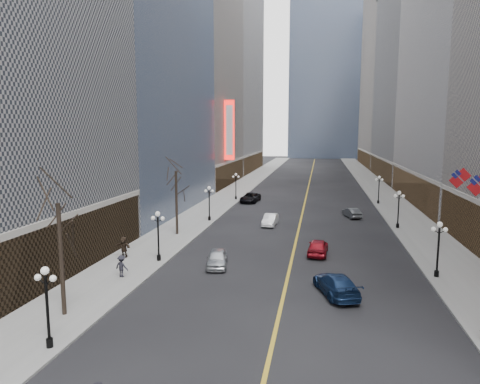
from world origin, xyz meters
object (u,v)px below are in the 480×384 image
at_px(streetlamp_east_3, 379,187).
at_px(streetlamp_west_2, 209,200).
at_px(streetlamp_west_1, 158,231).
at_px(car_sb_near, 336,284).
at_px(streetlamp_east_2, 399,205).
at_px(streetlamp_west_0, 47,299).
at_px(streetlamp_east_1, 439,243).
at_px(car_nb_mid, 270,220).
at_px(streetlamp_west_3, 236,183).
at_px(car_sb_far, 352,213).
at_px(car_nb_near, 217,258).
at_px(car_nb_far, 250,198).
at_px(car_sb_mid, 318,247).

height_order(streetlamp_east_3, streetlamp_west_2, same).
height_order(streetlamp_west_1, car_sb_near, streetlamp_west_1).
height_order(streetlamp_east_2, streetlamp_west_0, same).
bearing_deg(streetlamp_west_1, car_sb_near, -17.89).
bearing_deg(streetlamp_west_1, streetlamp_east_1, 0.00).
bearing_deg(car_nb_mid, streetlamp_west_0, -100.65).
xyz_separation_m(streetlamp_west_3, car_sb_far, (18.60, -11.86, -2.24)).
distance_m(streetlamp_west_1, car_nb_near, 5.92).
bearing_deg(streetlamp_west_2, streetlamp_east_2, 0.00).
distance_m(streetlamp_east_2, streetlamp_east_3, 18.00).
xyz_separation_m(streetlamp_west_0, car_nb_far, (2.80, 50.28, -2.12)).
bearing_deg(car_nb_mid, streetlamp_east_3, 53.89).
relative_size(streetlamp_east_2, car_sb_far, 1.12).
bearing_deg(car_nb_mid, streetlamp_west_2, 176.86).
distance_m(streetlamp_west_3, car_nb_near, 36.74).
relative_size(car_nb_mid, car_nb_far, 0.76).
height_order(car_nb_mid, car_sb_far, car_nb_mid).
xyz_separation_m(streetlamp_west_0, car_sb_near, (15.52, 10.99, -2.13)).
relative_size(streetlamp_east_3, streetlamp_west_0, 1.00).
relative_size(streetlamp_west_0, car_nb_near, 1.04).
distance_m(car_nb_near, car_nb_mid, 17.56).
relative_size(streetlamp_east_1, car_sb_mid, 1.00).
relative_size(car_sb_near, car_sb_mid, 1.18).
bearing_deg(streetlamp_east_1, streetlamp_east_2, 90.00).
xyz_separation_m(streetlamp_west_2, car_sb_near, (15.52, -23.01, -2.13)).
xyz_separation_m(streetlamp_east_1, car_nb_mid, (-15.46, 17.10, -2.19)).
relative_size(streetlamp_east_1, car_nb_far, 0.80).
bearing_deg(car_sb_mid, streetlamp_west_3, -61.64).
distance_m(car_sb_mid, car_sb_far, 19.57).
relative_size(streetlamp_west_3, car_sb_near, 0.85).
distance_m(streetlamp_east_2, car_sb_far, 8.22).
height_order(streetlamp_west_1, streetlamp_west_3, same).
bearing_deg(car_sb_near, streetlamp_east_2, -128.21).
height_order(streetlamp_west_1, car_sb_far, streetlamp_west_1).
height_order(streetlamp_west_0, streetlamp_west_2, same).
bearing_deg(streetlamp_east_1, car_nb_far, 121.25).
relative_size(streetlamp_east_3, car_sb_mid, 1.00).
xyz_separation_m(car_nb_near, car_nb_mid, (2.64, 17.36, -0.03)).
bearing_deg(streetlamp_east_1, car_nb_mid, 132.11).
bearing_deg(car_sb_near, streetlamp_east_3, -120.01).
bearing_deg(streetlamp_west_1, streetlamp_west_0, -90.00).
distance_m(streetlamp_west_0, car_nb_near, 16.82).
relative_size(streetlamp_west_3, car_sb_far, 1.12).
height_order(car_nb_far, car_sb_near, car_nb_far).
bearing_deg(streetlamp_east_3, car_nb_near, -116.52).
distance_m(streetlamp_west_2, car_nb_near, 19.19).
height_order(streetlamp_east_1, streetlamp_west_1, same).
xyz_separation_m(streetlamp_west_3, car_nb_mid, (8.14, -18.90, -2.19)).
bearing_deg(car_nb_far, streetlamp_west_3, 153.44).
relative_size(streetlamp_west_2, car_nb_far, 0.80).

